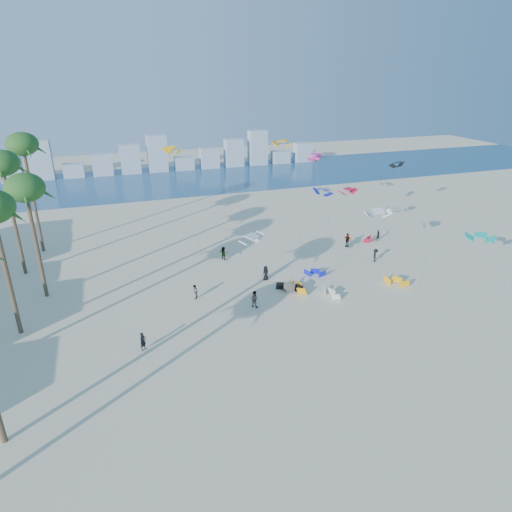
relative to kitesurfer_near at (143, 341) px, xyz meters
name	(u,v)px	position (x,y,z in m)	size (l,w,h in m)	color
ground	(288,396)	(9.55, -9.48, -0.85)	(220.00, 220.00, 0.00)	beige
ocean	(158,181)	(9.55, 62.52, -0.85)	(220.00, 220.00, 0.00)	navy
kitesurfer_near	(143,341)	(0.00, 0.00, 0.00)	(0.62, 0.41, 1.70)	black
kitesurfer_mid	(254,299)	(11.50, 4.02, 0.04)	(0.87, 0.68, 1.79)	gray
kitesurfers_far	(296,257)	(20.02, 12.78, 0.00)	(28.77, 10.43, 1.91)	black
grounded_kites	(331,278)	(21.58, 6.57, -0.41)	(19.58, 15.19, 0.96)	#FF9D0D
flying_kites	(323,184)	(22.37, 11.24, 9.36)	(35.50, 27.05, 14.41)	silver
distant_skyline	(146,159)	(8.36, 72.52, 2.24)	(85.00, 3.00, 8.40)	#9EADBF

